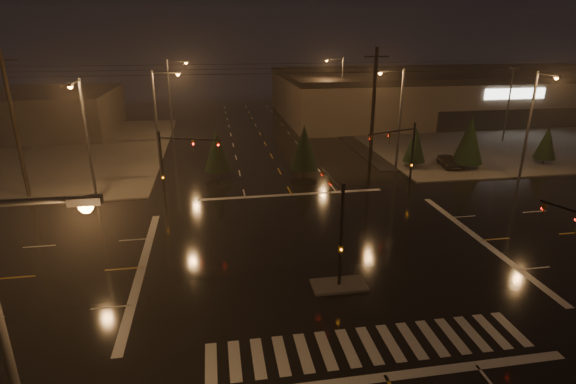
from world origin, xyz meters
name	(u,v)px	position (x,y,z in m)	size (l,w,h in m)	color
ground	(322,253)	(0.00, 0.00, 0.00)	(140.00, 140.00, 0.00)	black
sidewalk_ne	(484,135)	(30.00, 30.00, 0.06)	(36.00, 36.00, 0.12)	#494741
sidewalk_nw	(6,153)	(-30.00, 30.00, 0.06)	(36.00, 36.00, 0.12)	#494741
median_island	(339,285)	(0.00, -4.00, 0.07)	(3.00, 1.60, 0.15)	#494741
crosswalk	(369,345)	(0.00, -9.00, 0.01)	(15.00, 2.60, 0.01)	beige
stop_bar_near	(386,377)	(0.00, -11.00, 0.01)	(16.00, 0.50, 0.01)	beige
stop_bar_far	(292,195)	(0.00, 11.00, 0.01)	(16.00, 0.50, 0.01)	beige
parking_lot	(527,137)	(35.00, 28.00, 0.04)	(50.00, 24.00, 0.08)	black
retail_building	(460,91)	(35.00, 45.99, 3.84)	(60.20, 28.30, 7.20)	brown
signal_mast_median	(337,217)	(0.00, -3.07, 3.75)	(0.25, 4.59, 6.00)	black
signal_mast_ne	(404,150)	(9.50, 10.14, 3.79)	(4.84, 1.86, 6.00)	black
signal_mast_nw	(174,160)	(-9.50, 10.14, 3.79)	(4.84, 1.86, 6.00)	black
streetlight_0	(23,359)	(-11.18, -15.00, 5.80)	(2.77, 0.32, 10.00)	#38383A
streetlight_1	(159,117)	(-11.18, 18.00, 5.80)	(2.77, 0.32, 10.00)	#38383A
streetlight_2	(172,95)	(-11.18, 34.00, 5.80)	(2.77, 0.32, 10.00)	#38383A
streetlight_3	(397,114)	(11.18, 16.00, 5.80)	(2.77, 0.32, 10.00)	#38383A
streetlight_4	(340,89)	(11.18, 36.00, 5.80)	(2.77, 0.32, 10.00)	#38383A
streetlight_5	(86,135)	(-16.00, 11.18, 5.80)	(0.32, 2.77, 10.00)	#38383A
streetlight_6	(532,119)	(22.00, 11.18, 5.80)	(0.32, 2.77, 10.00)	#38383A
utility_pole_0	(15,126)	(-22.00, 14.00, 6.13)	(2.20, 0.32, 12.00)	black
utility_pole_1	(373,115)	(8.00, 14.00, 6.13)	(2.20, 0.32, 12.00)	black
conifer_0	(415,145)	(13.80, 16.93, 2.44)	(2.23, 2.23, 4.19)	black
conifer_1	(469,140)	(18.93, 15.66, 3.02)	(2.97, 2.97, 5.34)	black
conifer_2	(547,142)	(27.76, 15.71, 2.39)	(2.17, 2.17, 4.09)	black
conifer_3	(217,150)	(-6.11, 17.05, 2.66)	(2.51, 2.51, 4.62)	black
conifer_4	(304,147)	(2.15, 16.26, 2.83)	(2.73, 2.73, 4.97)	black
car_parked	(449,162)	(17.38, 16.34, 0.65)	(1.53, 3.79, 1.29)	black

